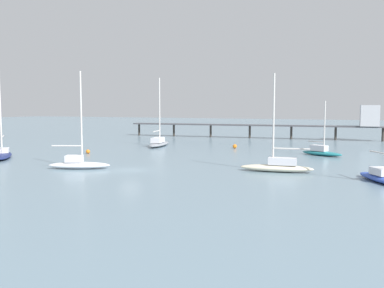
# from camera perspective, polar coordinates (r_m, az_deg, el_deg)

# --- Properties ---
(ground_plane) EXTENTS (400.00, 400.00, 0.00)m
(ground_plane) POSITION_cam_1_polar(r_m,az_deg,el_deg) (48.99, -8.45, -3.55)
(ground_plane) COLOR slate
(pier) EXTENTS (58.38, 7.26, 7.58)m
(pier) POSITION_cam_1_polar(r_m,az_deg,el_deg) (96.15, 15.83, 3.07)
(pier) COLOR #4C4C51
(pier) RESTS_ON ground_plane
(sailboat_cream) EXTENTS (8.35, 2.93, 11.02)m
(sailboat_cream) POSITION_cam_1_polar(r_m,az_deg,el_deg) (48.32, 11.54, -2.83)
(sailboat_cream) COLOR beige
(sailboat_cream) RESTS_ON ground_plane
(sailboat_gray) EXTENTS (4.00, 9.57, 12.52)m
(sailboat_gray) POSITION_cam_1_polar(r_m,az_deg,el_deg) (77.37, -4.53, 0.24)
(sailboat_gray) COLOR gray
(sailboat_gray) RESTS_ON ground_plane
(sailboat_navy) EXTENTS (8.27, 8.64, 13.24)m
(sailboat_navy) POSITION_cam_1_polar(r_m,az_deg,el_deg) (65.99, -24.33, -1.11)
(sailboat_navy) COLOR navy
(sailboat_navy) RESTS_ON ground_plane
(sailboat_white) EXTENTS (7.42, 4.60, 11.41)m
(sailboat_white) POSITION_cam_1_polar(r_m,az_deg,el_deg) (51.42, -15.14, -2.45)
(sailboat_white) COLOR white
(sailboat_white) RESTS_ON ground_plane
(sailboat_teal) EXTENTS (6.65, 4.42, 8.13)m
(sailboat_teal) POSITION_cam_1_polar(r_m,az_deg,el_deg) (65.71, 17.11, -0.95)
(sailboat_teal) COLOR #1E727A
(sailboat_teal) RESTS_ON ground_plane
(mooring_buoy_far) EXTENTS (0.73, 0.73, 0.73)m
(mooring_buoy_far) POSITION_cam_1_polar(r_m,az_deg,el_deg) (73.76, 5.82, -0.32)
(mooring_buoy_far) COLOR orange
(mooring_buoy_far) RESTS_ON ground_plane
(mooring_buoy_inner) EXTENTS (0.65, 0.65, 0.65)m
(mooring_buoy_inner) POSITION_cam_1_polar(r_m,az_deg,el_deg) (67.33, -13.93, -1.00)
(mooring_buoy_inner) COLOR orange
(mooring_buoy_inner) RESTS_ON ground_plane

